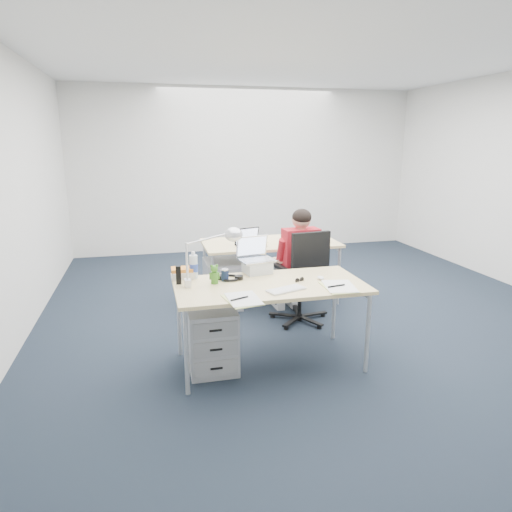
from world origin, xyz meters
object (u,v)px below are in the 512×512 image
(seated_person, at_px, (296,263))
(bear_figurine, at_px, (214,274))
(wireless_keyboard, at_px, (286,289))
(computer_mouse, at_px, (321,278))
(silver_laptop, at_px, (257,256))
(desk_lamp, at_px, (205,256))
(desk_far, at_px, (270,246))
(dark_laptop, at_px, (251,237))
(far_cup, at_px, (318,236))
(book_stack, at_px, (183,273))
(cordless_phone, at_px, (179,275))
(can_koozie, at_px, (225,275))
(headphones, at_px, (230,277))
(desk_near, at_px, (270,289))
(drawer_pedestal_far, at_px, (223,283))
(office_chair, at_px, (301,296))
(drawer_pedestal_near, at_px, (211,338))
(water_bottle, at_px, (194,265))
(sunglasses, at_px, (300,280))

(seated_person, bearing_deg, bear_figurine, -142.21)
(wireless_keyboard, xyz_separation_m, computer_mouse, (0.38, 0.22, 0.01))
(silver_laptop, bearing_deg, desk_lamp, -162.76)
(desk_far, relative_size, dark_laptop, 5.33)
(computer_mouse, distance_m, far_cup, 1.69)
(book_stack, relative_size, cordless_phone, 1.29)
(desk_lamp, bearing_deg, can_koozie, 31.84)
(silver_laptop, bearing_deg, headphones, -163.13)
(desk_near, bearing_deg, cordless_phone, 166.92)
(wireless_keyboard, distance_m, computer_mouse, 0.44)
(book_stack, bearing_deg, silver_laptop, 0.00)
(cordless_phone, relative_size, desk_lamp, 0.31)
(bear_figurine, bearing_deg, drawer_pedestal_far, 58.98)
(computer_mouse, bearing_deg, cordless_phone, 163.00)
(desk_far, xyz_separation_m, dark_laptop, (-0.28, -0.20, 0.16))
(office_chair, xyz_separation_m, headphones, (-0.89, -0.63, 0.46))
(computer_mouse, bearing_deg, bear_figurine, 163.86)
(office_chair, xyz_separation_m, drawer_pedestal_near, (-1.09, -0.80, -0.01))
(cordless_phone, bearing_deg, book_stack, 86.14)
(cordless_phone, distance_m, desk_lamp, 0.29)
(drawer_pedestal_near, height_order, water_bottle, water_bottle)
(desk_far, relative_size, far_cup, 17.91)
(headphones, xyz_separation_m, cordless_phone, (-0.44, -0.03, 0.06))
(office_chair, distance_m, book_stack, 1.46)
(desk_lamp, bearing_deg, dark_laptop, 68.17)
(can_koozie, distance_m, far_cup, 2.00)
(drawer_pedestal_far, relative_size, sunglasses, 5.45)
(computer_mouse, bearing_deg, can_koozie, 159.27)
(cordless_phone, bearing_deg, drawer_pedestal_near, -17.29)
(desk_far, distance_m, desk_lamp, 1.82)
(book_stack, xyz_separation_m, cordless_phone, (-0.05, -0.18, 0.03))
(cordless_phone, bearing_deg, silver_laptop, 24.98)
(cordless_phone, bearing_deg, desk_near, -1.72)
(desk_near, distance_m, desk_far, 1.66)
(wireless_keyboard, bearing_deg, can_koozie, 119.27)
(drawer_pedestal_near, relative_size, bear_figurine, 3.27)
(computer_mouse, relative_size, sunglasses, 0.83)
(seated_person, relative_size, bear_figurine, 7.22)
(office_chair, xyz_separation_m, sunglasses, (-0.32, -0.83, 0.45))
(sunglasses, bearing_deg, seated_person, 48.61)
(office_chair, height_order, computer_mouse, office_chair)
(wireless_keyboard, distance_m, can_koozie, 0.58)
(headphones, xyz_separation_m, can_koozie, (-0.05, -0.03, 0.03))
(silver_laptop, relative_size, can_koozie, 3.04)
(cordless_phone, bearing_deg, drawer_pedestal_far, 77.65)
(headphones, relative_size, bear_figurine, 1.39)
(computer_mouse, xyz_separation_m, bear_figurine, (-0.92, 0.11, 0.07))
(drawer_pedestal_far, relative_size, cordless_phone, 3.50)
(wireless_keyboard, bearing_deg, office_chair, 44.51)
(drawer_pedestal_near, height_order, can_koozie, can_koozie)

